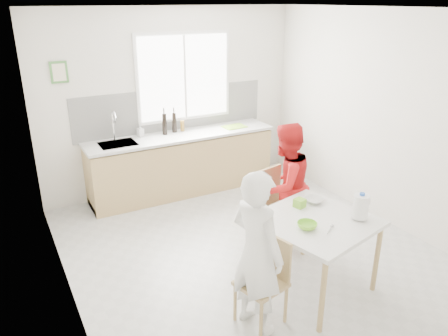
% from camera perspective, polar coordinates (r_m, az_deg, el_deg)
% --- Properties ---
extents(ground, '(4.50, 4.50, 0.00)m').
position_cam_1_polar(ground, '(5.27, 3.33, -10.70)').
color(ground, '#B7B7B2').
rests_on(ground, ground).
extents(room_shell, '(4.50, 4.50, 4.50)m').
position_cam_1_polar(room_shell, '(4.62, 3.77, 6.90)').
color(room_shell, silver).
rests_on(room_shell, ground).
extents(window, '(1.50, 0.06, 1.30)m').
position_cam_1_polar(window, '(6.63, -5.20, 11.75)').
color(window, white).
rests_on(window, room_shell).
extents(backsplash, '(3.00, 0.02, 0.65)m').
position_cam_1_polar(backsplash, '(6.66, -6.70, 7.56)').
color(backsplash, white).
rests_on(backsplash, room_shell).
extents(picture_frame, '(0.22, 0.03, 0.28)m').
position_cam_1_polar(picture_frame, '(6.13, -20.75, 11.61)').
color(picture_frame, '#45833B').
rests_on(picture_frame, room_shell).
extents(kitchen_counter, '(2.84, 0.64, 1.37)m').
position_cam_1_polar(kitchen_counter, '(6.64, -5.49, 0.28)').
color(kitchen_counter, tan).
rests_on(kitchen_counter, ground).
extents(dining_table, '(1.23, 1.23, 0.79)m').
position_cam_1_polar(dining_table, '(4.39, 11.79, -7.55)').
color(dining_table, silver).
rests_on(dining_table, ground).
extents(chair_left, '(0.46, 0.46, 0.82)m').
position_cam_1_polar(chair_left, '(4.06, 5.50, -13.96)').
color(chair_left, tan).
rests_on(chair_left, ground).
extents(chair_far, '(0.53, 0.53, 0.96)m').
position_cam_1_polar(chair_far, '(5.16, 6.68, -4.85)').
color(chair_far, tan).
rests_on(chair_far, ground).
extents(person_white, '(0.48, 0.62, 1.52)m').
position_cam_1_polar(person_white, '(3.81, 4.31, -11.01)').
color(person_white, white).
rests_on(person_white, ground).
extents(person_red, '(0.84, 0.72, 1.51)m').
position_cam_1_polar(person_red, '(5.12, 7.91, -2.36)').
color(person_red, red).
rests_on(person_red, ground).
extents(bowl_green, '(0.23, 0.23, 0.06)m').
position_cam_1_polar(bowl_green, '(4.16, 10.79, -7.39)').
color(bowl_green, '#7FD230').
rests_on(bowl_green, dining_table).
extents(bowl_white, '(0.25, 0.25, 0.05)m').
position_cam_1_polar(bowl_white, '(4.69, 11.65, -4.12)').
color(bowl_white, silver).
rests_on(bowl_white, dining_table).
extents(milk_jug, '(0.21, 0.15, 0.26)m').
position_cam_1_polar(milk_jug, '(4.40, 17.48, -4.78)').
color(milk_jug, white).
rests_on(milk_jug, dining_table).
extents(green_box, '(0.12, 0.12, 0.09)m').
position_cam_1_polar(green_box, '(4.55, 9.85, -4.53)').
color(green_box, '#74BC2B').
rests_on(green_box, dining_table).
extents(spoon, '(0.14, 0.10, 0.01)m').
position_cam_1_polar(spoon, '(4.18, 13.65, -7.85)').
color(spoon, '#A5A5AA').
rests_on(spoon, dining_table).
extents(cutting_board, '(0.36, 0.27, 0.01)m').
position_cam_1_polar(cutting_board, '(6.82, 1.36, 5.42)').
color(cutting_board, '#84BD2B').
rests_on(cutting_board, kitchen_counter).
extents(wine_bottle_a, '(0.07, 0.07, 0.32)m').
position_cam_1_polar(wine_bottle_a, '(6.46, -7.79, 5.74)').
color(wine_bottle_a, black).
rests_on(wine_bottle_a, kitchen_counter).
extents(wine_bottle_b, '(0.07, 0.07, 0.30)m').
position_cam_1_polar(wine_bottle_b, '(6.56, -6.52, 5.95)').
color(wine_bottle_b, black).
rests_on(wine_bottle_b, kitchen_counter).
extents(jar_amber, '(0.06, 0.06, 0.16)m').
position_cam_1_polar(jar_amber, '(6.62, -5.46, 5.51)').
color(jar_amber, brown).
rests_on(jar_amber, kitchen_counter).
extents(soap_bottle, '(0.10, 0.10, 0.18)m').
position_cam_1_polar(soap_bottle, '(6.43, -10.88, 4.82)').
color(soap_bottle, '#999999').
rests_on(soap_bottle, kitchen_counter).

